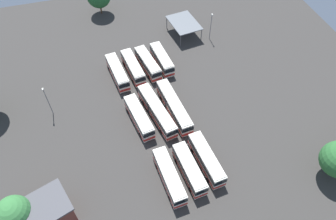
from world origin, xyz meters
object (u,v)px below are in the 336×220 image
Objects in this scene: bus_row0_slot3 at (162,59)px; bus_row1_slot0 at (139,117)px; bus_row2_slot1 at (189,169)px; maintenance_shelter at (184,23)px; bus_row0_slot2 at (148,63)px; bus_row2_slot2 at (206,159)px; bus_row0_slot0 at (117,72)px; bus_row0_slot1 at (133,67)px; lamp_post_near_entrance at (211,25)px; depot_building at (40,218)px; bus_row2_slot0 at (169,176)px; bus_row1_slot2 at (174,106)px; bus_row1_slot1 at (157,110)px; tree_south_edge at (14,214)px; lamp_post_mid_lot at (48,100)px.

bus_row0_slot3 and bus_row1_slot0 have the same top height.
bus_row2_slot1 is 1.04× the size of maintenance_shelter.
bus_row0_slot2 is 29.58m from bus_row2_slot2.
bus_row0_slot1 is (-0.66, 3.93, -0.00)m from bus_row0_slot0.
bus_row0_slot3 is at bearing -66.66° from lamp_post_near_entrance.
bus_row2_slot0 is at bearing 94.74° from depot_building.
depot_building is (17.71, -28.38, 1.14)m from bus_row1_slot2.
lamp_post_near_entrance reaches higher than bus_row1_slot1.
bus_row0_slot0 is at bearing -73.24° from lamp_post_near_entrance.
bus_row1_slot2 is at bearing 7.84° from bus_row0_slot2.
bus_row0_slot0 is 11.46m from bus_row0_slot3.
bus_row0_slot3 is at bearing 166.75° from bus_row2_slot0.
bus_row0_slot0 is at bearing -145.08° from bus_row1_slot2.
bus_row0_slot2 and bus_row2_slot2 have the same top height.
bus_row1_slot2 is at bearing -171.90° from bus_row2_slot2.
bus_row1_slot0 is at bearing -157.21° from bus_row2_slot1.
bus_row2_slot2 is (28.33, 11.80, 0.00)m from bus_row0_slot0.
bus_row1_slot1 is (15.49, -5.47, 0.00)m from bus_row0_slot3.
bus_row0_slot1 is 14.84m from bus_row1_slot1.
bus_row2_slot2 is at bearing 94.36° from tree_south_edge.
bus_row1_slot2 is at bearing 91.04° from bus_row1_slot1.
bus_row2_slot2 is at bearing 7.97° from bus_row0_slot2.
bus_row1_slot0 is (14.74, 1.84, -0.00)m from bus_row0_slot0.
bus_row1_slot2 is 15.55m from bus_row2_slot1.
bus_row1_slot0 is 0.93× the size of depot_building.
depot_building reaches higher than bus_row0_slot2.
bus_row2_slot1 is (30.40, 0.32, -0.00)m from bus_row0_slot2.
bus_row0_slot2 is 31.00m from bus_row2_slot0.
bus_row2_slot2 is at bearing 8.10° from bus_row1_slot2.
bus_row1_slot1 is (15.01, -1.80, 0.00)m from bus_row0_slot2.
bus_row2_slot2 is at bearing 100.76° from bus_row2_slot0.
bus_row2_slot2 is at bearing 15.19° from bus_row0_slot1.
lamp_post_near_entrance is at bearing 113.34° from bus_row0_slot3.
bus_row0_slot3 is 15.50m from bus_row1_slot2.
bus_row0_slot0 is 30.51m from bus_row2_slot1.
bus_row0_slot0 is at bearing -172.34° from bus_row2_slot0.
lamp_post_mid_lot is at bearing -108.49° from bus_row1_slot1.
bus_row2_slot0 is at bearing 7.66° from bus_row0_slot0.
bus_row0_slot2 and bus_row1_slot2 have the same top height.
bus_row2_slot2 is (13.59, 9.96, 0.00)m from bus_row1_slot0.
maintenance_shelter is at bearing 130.61° from bus_row0_slot2.
maintenance_shelter is (-26.67, 18.65, 1.72)m from bus_row1_slot0.
bus_row0_slot1 is 1.02× the size of bus_row2_slot1.
bus_row1_slot0 is at bearing -84.51° from bus_row1_slot2.
depot_building reaches higher than bus_row1_slot0.
bus_row2_slot0 is (29.81, 4.01, 0.00)m from bus_row0_slot0.
tree_south_edge is (1.47, -29.97, 3.51)m from bus_row2_slot1.
bus_row0_slot2 is 20.30m from lamp_post_near_entrance.
bus_row0_slot1 is at bearing 99.50° from bus_row0_slot0.
lamp_post_mid_lot reaches higher than bus_row1_slot0.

